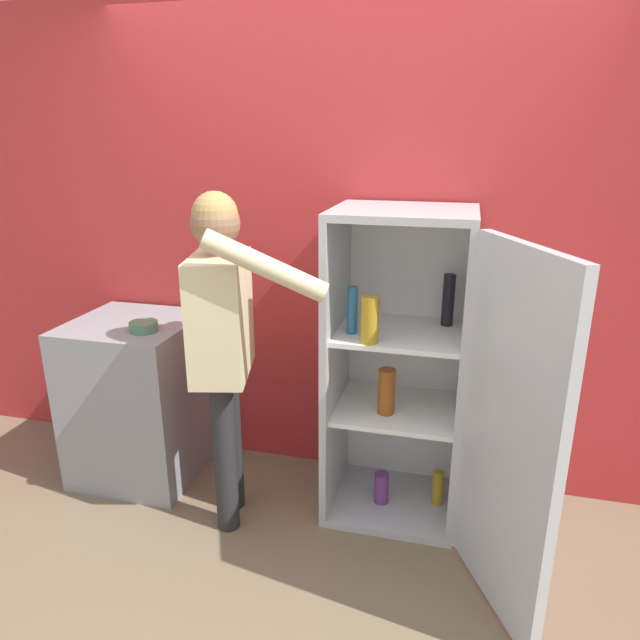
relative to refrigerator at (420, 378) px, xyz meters
The scene contains 6 objects.
ground_plane 1.06m from the refrigerator, 130.29° to the right, with size 12.00×12.00×0.00m, color #7A664C.
wall_back 0.81m from the refrigerator, 138.03° to the left, with size 7.00×0.06×2.55m.
refrigerator is the anchor object (origin of this frame).
person 0.96m from the refrigerator, 166.61° to the right, with size 0.72×0.56×1.64m.
counter 1.59m from the refrigerator, behind, with size 0.65×0.63×0.91m.
bowl 1.41m from the refrigerator, behind, with size 0.14×0.14×0.05m.
Camera 1 is at (0.63, -1.95, 1.88)m, focal length 32.00 mm.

